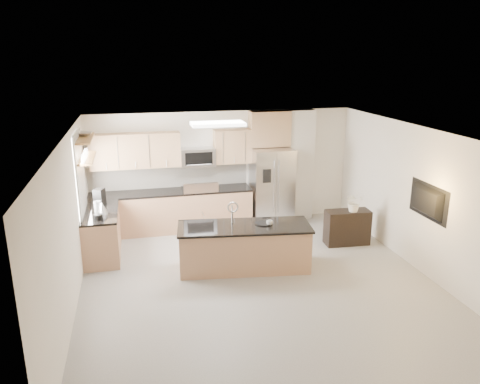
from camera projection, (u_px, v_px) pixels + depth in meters
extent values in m
plane|color=#A4A09C|center=(259.00, 284.00, 8.08)|extent=(6.50, 6.50, 0.00)
cube|color=silver|center=(261.00, 135.00, 7.34)|extent=(6.00, 6.50, 0.02)
cube|color=white|center=(223.00, 168.00, 10.75)|extent=(6.00, 0.02, 2.60)
cube|color=white|center=(346.00, 316.00, 4.68)|extent=(6.00, 0.02, 2.60)
cube|color=white|center=(69.00, 228.00, 7.07)|extent=(0.02, 6.50, 2.60)
cube|color=white|center=(422.00, 201.00, 8.36)|extent=(0.02, 6.50, 2.60)
cube|color=tan|center=(172.00, 212.00, 10.43)|extent=(3.55, 0.65, 0.88)
cube|color=black|center=(171.00, 192.00, 10.30)|extent=(3.55, 0.66, 0.04)
cube|color=beige|center=(169.00, 176.00, 10.51)|extent=(3.55, 0.02, 0.52)
cube|color=tan|center=(102.00, 234.00, 9.11)|extent=(0.65, 1.50, 0.88)
cube|color=black|center=(100.00, 212.00, 8.98)|extent=(0.66, 1.50, 0.04)
cube|color=black|center=(200.00, 209.00, 10.56)|extent=(0.76, 0.64, 0.90)
cube|color=black|center=(199.00, 189.00, 10.43)|extent=(0.76, 0.62, 0.03)
cube|color=silver|center=(201.00, 188.00, 10.11)|extent=(0.76, 0.04, 0.22)
cube|color=tan|center=(135.00, 151.00, 10.03)|extent=(1.92, 0.33, 0.75)
cube|color=tan|center=(232.00, 146.00, 10.49)|extent=(0.82, 0.33, 0.75)
cube|color=silver|center=(198.00, 157.00, 10.34)|extent=(0.76, 0.40, 0.40)
cube|color=black|center=(199.00, 159.00, 10.16)|extent=(0.60, 0.02, 0.28)
cube|color=silver|center=(271.00, 187.00, 10.74)|extent=(0.92, 0.75, 1.78)
cube|color=#939496|center=(276.00, 191.00, 10.39)|extent=(0.02, 0.01, 1.69)
cube|color=black|center=(267.00, 176.00, 10.23)|extent=(0.18, 0.03, 0.30)
cube|color=beige|center=(300.00, 165.00, 11.00)|extent=(0.60, 0.30, 2.60)
cube|color=white|center=(80.00, 175.00, 8.70)|extent=(0.03, 1.05, 1.55)
cube|color=silver|center=(80.00, 175.00, 8.70)|extent=(0.03, 1.15, 1.65)
cube|color=olive|center=(86.00, 158.00, 8.74)|extent=(0.30, 1.20, 0.04)
cube|color=olive|center=(84.00, 138.00, 8.63)|extent=(0.30, 1.20, 0.04)
cube|color=white|center=(218.00, 124.00, 8.76)|extent=(1.00, 0.50, 0.06)
cube|color=tan|center=(244.00, 248.00, 8.58)|extent=(2.43, 1.11, 0.79)
cube|color=black|center=(244.00, 227.00, 8.47)|extent=(2.50, 1.17, 0.04)
cube|color=black|center=(235.00, 228.00, 8.43)|extent=(0.50, 0.36, 0.01)
cylinder|color=silver|center=(232.00, 214.00, 8.56)|extent=(0.03, 0.03, 0.34)
torus|color=silver|center=(233.00, 207.00, 8.46)|extent=(0.21, 0.03, 0.21)
cube|color=black|center=(347.00, 227.00, 9.70)|extent=(0.93, 0.43, 0.73)
imported|color=silver|center=(270.00, 223.00, 8.48)|extent=(0.13, 0.13, 0.09)
cylinder|color=black|center=(264.00, 223.00, 8.57)|extent=(0.34, 0.34, 0.02)
cylinder|color=black|center=(98.00, 217.00, 8.49)|extent=(0.16, 0.16, 0.11)
cylinder|color=silver|center=(97.00, 208.00, 8.44)|extent=(0.12, 0.12, 0.25)
cone|color=silver|center=(102.00, 208.00, 8.81)|extent=(0.21, 0.21, 0.23)
cylinder|color=black|center=(101.00, 201.00, 8.78)|extent=(0.04, 0.04, 0.04)
cube|color=black|center=(100.00, 197.00, 9.31)|extent=(0.24, 0.26, 0.33)
cylinder|color=silver|center=(100.00, 201.00, 9.28)|extent=(0.11, 0.11, 0.12)
imported|color=silver|center=(85.00, 133.00, 8.81)|extent=(0.41, 0.41, 0.09)
imported|color=white|center=(355.00, 197.00, 9.47)|extent=(0.56, 0.49, 0.61)
imported|color=black|center=(424.00, 202.00, 8.14)|extent=(0.14, 1.08, 0.62)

